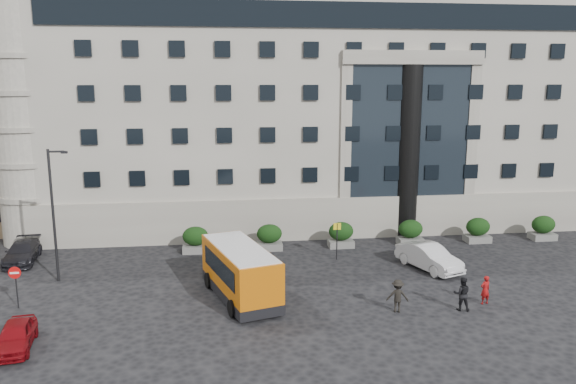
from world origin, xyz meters
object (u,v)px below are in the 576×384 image
(hedge_a, at_px, (195,239))
(parked_car_a, at_px, (16,336))
(hedge_b, at_px, (269,237))
(hedge_f, at_px, (543,228))
(bus_stop_sign, at_px, (337,235))
(hedge_d, at_px, (410,232))
(street_lamp, at_px, (54,210))
(hedge_c, at_px, (341,234))
(no_entry_sign, at_px, (15,279))
(minibus, at_px, (240,270))
(pedestrian_b, at_px, (462,294))
(parked_car_c, at_px, (22,252))
(pedestrian_c, at_px, (398,296))
(pedestrian_a, at_px, (485,290))
(hedge_e, at_px, (478,230))
(red_truck, at_px, (102,205))
(white_taxi, at_px, (429,257))
(parked_car_d, at_px, (46,221))

(hedge_a, xyz_separation_m, parked_car_a, (-7.50, -13.58, -0.31))
(hedge_b, xyz_separation_m, hedge_f, (20.80, 0.00, 0.00))
(bus_stop_sign, bearing_deg, hedge_d, 24.66)
(hedge_b, xyz_separation_m, street_lamp, (-13.14, -4.80, 3.44))
(hedge_c, distance_m, bus_stop_sign, 3.05)
(hedge_a, xyz_separation_m, no_entry_sign, (-9.00, -8.84, 0.72))
(bus_stop_sign, height_order, no_entry_sign, bus_stop_sign)
(minibus, xyz_separation_m, pedestrian_b, (11.48, -3.09, -0.71))
(hedge_b, xyz_separation_m, parked_car_c, (-16.56, -0.73, -0.27))
(street_lamp, height_order, pedestrian_c, street_lamp)
(hedge_b, xyz_separation_m, hedge_c, (5.20, 0.00, 0.00))
(bus_stop_sign, xyz_separation_m, pedestrian_a, (6.35, -8.49, -0.93))
(hedge_b, distance_m, pedestrian_b, 14.97)
(hedge_e, distance_m, red_truck, 30.80)
(no_entry_sign, relative_size, white_taxi, 0.48)
(hedge_d, xyz_separation_m, hedge_e, (5.20, 0.00, 0.00))
(hedge_a, bearing_deg, hedge_f, 0.00)
(hedge_c, xyz_separation_m, hedge_f, (15.60, 0.00, 0.00))
(pedestrian_b, bearing_deg, hedge_a, -24.77)
(hedge_b, relative_size, hedge_d, 1.00)
(parked_car_c, bearing_deg, street_lamp, -55.20)
(red_truck, xyz_separation_m, pedestrian_b, (22.54, -22.04, -0.43))
(red_truck, bearing_deg, hedge_c, -38.62)
(red_truck, xyz_separation_m, parked_car_c, (-3.07, -10.86, -0.67))
(hedge_c, relative_size, hedge_d, 1.00)
(street_lamp, bearing_deg, parked_car_a, -87.14)
(hedge_f, bearing_deg, hedge_c, 180.00)
(parked_car_a, relative_size, parked_car_c, 0.80)
(no_entry_sign, bearing_deg, hedge_c, 24.49)
(hedge_c, bearing_deg, white_taxi, -50.18)
(parked_car_a, bearing_deg, pedestrian_a, -1.73)
(street_lamp, xyz_separation_m, minibus, (10.72, -4.03, -2.75))
(no_entry_sign, bearing_deg, pedestrian_b, -7.54)
(bus_stop_sign, height_order, white_taxi, bus_stop_sign)
(hedge_f, xyz_separation_m, parked_car_c, (-37.36, -0.73, -0.27))
(hedge_c, height_order, hedge_e, same)
(parked_car_a, xyz_separation_m, white_taxi, (22.44, 8.14, 0.18))
(bus_stop_sign, height_order, minibus, minibus)
(hedge_a, xyz_separation_m, parked_car_d, (-12.35, 7.94, -0.26))
(street_lamp, bearing_deg, pedestrian_c, -20.25)
(hedge_a, height_order, hedge_b, same)
(hedge_b, height_order, red_truck, red_truck)
(pedestrian_c, bearing_deg, minibus, -6.22)
(hedge_f, bearing_deg, hedge_d, 180.00)
(parked_car_c, relative_size, pedestrian_c, 2.59)
(hedge_e, distance_m, pedestrian_b, 13.60)
(hedge_b, distance_m, hedge_e, 15.60)
(hedge_f, bearing_deg, parked_car_d, 168.30)
(bus_stop_sign, distance_m, pedestrian_b, 10.32)
(hedge_b, bearing_deg, parked_car_c, -177.46)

